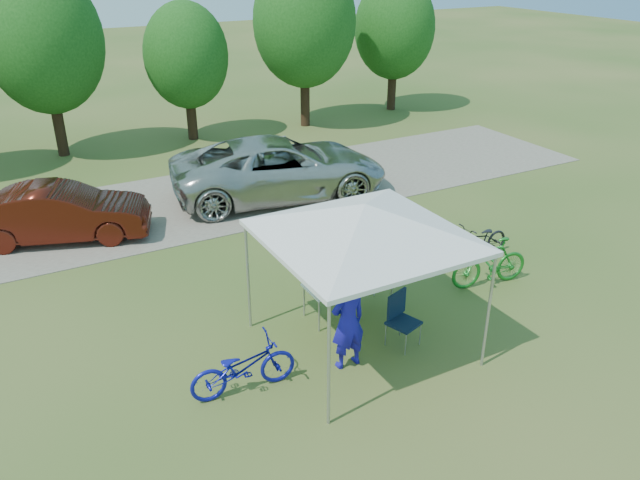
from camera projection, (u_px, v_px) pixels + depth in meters
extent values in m
plane|color=#2D5119|center=(360.00, 345.00, 11.20)|extent=(100.00, 100.00, 0.00)
cube|color=gray|center=(210.00, 199.00, 17.55)|extent=(24.00, 5.00, 0.02)
cylinder|color=#A5A5AA|center=(329.00, 366.00, 8.91)|extent=(0.05, 0.05, 2.10)
cylinder|color=#A5A5AA|center=(488.00, 313.00, 10.21)|extent=(0.05, 0.05, 2.10)
cylinder|color=#A5A5AA|center=(248.00, 277.00, 11.30)|extent=(0.05, 0.05, 2.10)
cylinder|color=#A5A5AA|center=(386.00, 243.00, 12.59)|extent=(0.05, 0.05, 2.10)
cube|color=silver|center=(364.00, 237.00, 10.28)|extent=(3.15, 3.15, 0.08)
pyramid|color=silver|center=(365.00, 204.00, 10.03)|extent=(4.53, 4.53, 0.55)
cylinder|color=#382314|center=(59.00, 126.00, 20.82)|extent=(0.36, 0.36, 2.03)
ellipsoid|color=#144711|center=(43.00, 40.00, 19.64)|extent=(3.71, 3.71, 4.64)
cylinder|color=#382314|center=(192.00, 117.00, 22.69)|extent=(0.36, 0.36, 1.61)
ellipsoid|color=#144711|center=(186.00, 55.00, 21.75)|extent=(2.94, 2.94, 3.68)
cylinder|color=#382314|center=(305.00, 99.00, 24.29)|extent=(0.36, 0.36, 2.10)
ellipsoid|color=#144711|center=(304.00, 22.00, 23.06)|extent=(3.84, 3.84, 4.80)
cylinder|color=#382314|center=(392.00, 88.00, 26.76)|extent=(0.36, 0.36, 1.82)
ellipsoid|color=#144711|center=(395.00, 28.00, 25.70)|extent=(3.33, 3.33, 4.16)
cube|color=white|center=(349.00, 282.00, 11.89)|extent=(1.70, 0.71, 0.04)
cylinder|color=#A5A5AA|center=(319.00, 316.00, 11.45)|extent=(0.04, 0.04, 0.66)
cylinder|color=#A5A5AA|center=(391.00, 295.00, 12.14)|extent=(0.04, 0.04, 0.66)
cylinder|color=#A5A5AA|center=(304.00, 301.00, 11.93)|extent=(0.04, 0.04, 0.66)
cylinder|color=#A5A5AA|center=(375.00, 281.00, 12.62)|extent=(0.04, 0.04, 0.66)
cube|color=#0E1B32|center=(404.00, 323.00, 11.00)|extent=(0.62, 0.62, 0.04)
cube|color=#0E1B32|center=(397.00, 304.00, 11.08)|extent=(0.48, 0.20, 0.49)
cylinder|color=#A5A5AA|center=(400.00, 344.00, 10.83)|extent=(0.02, 0.02, 0.44)
cylinder|color=#A5A5AA|center=(420.00, 337.00, 11.02)|extent=(0.02, 0.02, 0.44)
cylinder|color=#A5A5AA|center=(386.00, 332.00, 11.18)|extent=(0.02, 0.02, 0.44)
cylinder|color=#A5A5AA|center=(406.00, 325.00, 11.37)|extent=(0.02, 0.02, 0.44)
cube|color=white|center=(337.00, 277.00, 11.70)|extent=(0.46, 0.31, 0.31)
cube|color=white|center=(337.00, 269.00, 11.62)|extent=(0.48, 0.33, 0.04)
cylinder|color=gold|center=(376.00, 274.00, 12.08)|extent=(0.07, 0.07, 0.05)
imported|color=#1A14A8|center=(348.00, 321.00, 10.30)|extent=(0.65, 0.44, 1.74)
imported|color=#11149A|center=(243.00, 367.00, 9.86)|extent=(1.77, 0.71, 0.91)
imported|color=#1A7723|center=(490.00, 262.00, 12.96)|extent=(1.80, 0.78, 1.05)
imported|color=black|center=(480.00, 241.00, 14.14)|extent=(1.62, 0.62, 0.84)
imported|color=#B3B4AF|center=(280.00, 168.00, 17.42)|extent=(6.39, 3.78, 1.67)
imported|color=#47140B|center=(61.00, 213.00, 14.90)|extent=(4.32, 2.63, 1.34)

